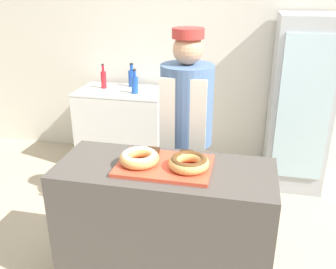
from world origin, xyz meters
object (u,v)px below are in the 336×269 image
object	(u,v)px
donut_light_glaze	(139,157)
bottle_red	(104,79)
serving_tray	(165,166)
bottle_blue_b	(132,78)
brownie_back_left	(153,151)
brownie_back_right	(186,154)
donut_chocolate_glaze	(189,162)
beverage_fridge	(299,103)
chest_freezer	(123,127)
baker_person	(186,134)
bottle_blue	(135,84)

from	to	relation	value
donut_light_glaze	bottle_red	world-z (taller)	bottle_red
serving_tray	bottle_red	xyz separation A→B (m)	(-1.10, 1.78, 0.06)
donut_light_glaze	bottle_blue_b	xyz separation A→B (m)	(-0.66, 1.95, 0.01)
donut_light_glaze	brownie_back_left	distance (m)	0.16
donut_light_glaze	bottle_blue_b	bearing A→B (deg)	108.70
brownie_back_left	bottle_blue_b	world-z (taller)	bottle_blue_b
brownie_back_right	brownie_back_left	bearing A→B (deg)	180.00
serving_tray	bottle_red	world-z (taller)	bottle_red
donut_chocolate_glaze	beverage_fridge	xyz separation A→B (m)	(0.82, 1.75, -0.11)
serving_tray	chest_freezer	size ratio (longest dim) A/B	0.61
bottle_red	bottle_blue_b	world-z (taller)	bottle_red
donut_chocolate_glaze	baker_person	distance (m)	0.67
brownie_back_left	bottle_red	distance (m)	1.92
brownie_back_right	bottle_blue	bearing A→B (deg)	117.92
brownie_back_left	brownie_back_right	xyz separation A→B (m)	(0.22, 0.00, 0.00)
donut_chocolate_glaze	bottle_blue_b	bearing A→B (deg)	116.44
chest_freezer	bottle_blue	distance (m)	0.57
bottle_red	bottle_blue	world-z (taller)	bottle_red
brownie_back_right	bottle_blue	world-z (taller)	bottle_blue
bottle_red	brownie_back_right	bearing A→B (deg)	-53.89
bottle_blue	chest_freezer	bearing A→B (deg)	155.76
serving_tray	bottle_red	size ratio (longest dim) A/B	2.15
chest_freezer	bottle_blue	xyz separation A→B (m)	(0.18, -0.08, 0.53)
brownie_back_left	bottle_blue_b	xyz separation A→B (m)	(-0.70, 1.79, 0.03)
beverage_fridge	bottle_blue	bearing A→B (deg)	-177.46
baker_person	serving_tray	bearing A→B (deg)	-92.45
bottle_blue	bottle_blue_b	size ratio (longest dim) A/B	0.98
donut_light_glaze	serving_tray	bearing A→B (deg)	8.30
serving_tray	bottle_red	bearing A→B (deg)	121.54
beverage_fridge	chest_freezer	world-z (taller)	beverage_fridge
donut_chocolate_glaze	serving_tray	bearing A→B (deg)	171.70
donut_light_glaze	baker_person	distance (m)	0.69
donut_chocolate_glaze	bottle_blue_b	xyz separation A→B (m)	(-0.97, 1.95, 0.01)
donut_chocolate_glaze	donut_light_glaze	bearing A→B (deg)	180.00
donut_light_glaze	baker_person	size ratio (longest dim) A/B	0.15
bottle_blue	bottle_blue_b	bearing A→B (deg)	113.34
serving_tray	bottle_red	distance (m)	2.09
serving_tray	donut_chocolate_glaze	world-z (taller)	donut_chocolate_glaze
chest_freezer	baker_person	bearing A→B (deg)	-50.68
brownie_back_right	beverage_fridge	xyz separation A→B (m)	(0.87, 1.60, -0.09)
donut_light_glaze	beverage_fridge	bearing A→B (deg)	57.15
baker_person	brownie_back_left	bearing A→B (deg)	-105.33
bottle_blue	donut_light_glaze	bearing A→B (deg)	-72.07
chest_freezer	bottle_blue	world-z (taller)	bottle_blue
serving_tray	donut_chocolate_glaze	bearing A→B (deg)	-8.30
serving_tray	bottle_blue	distance (m)	1.80
brownie_back_right	bottle_red	world-z (taller)	bottle_red
donut_chocolate_glaze	bottle_red	world-z (taller)	bottle_red
serving_tray	donut_chocolate_glaze	distance (m)	0.16
serving_tray	brownie_back_left	size ratio (longest dim) A/B	7.20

